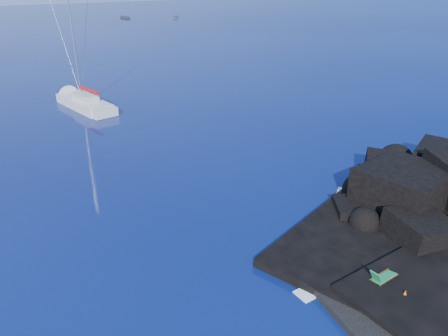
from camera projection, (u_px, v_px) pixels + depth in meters
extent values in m
plane|color=#040C40|center=(344.00, 335.00, 18.02)|extent=(400.00, 400.00, 0.00)
cube|color=black|center=(409.00, 293.00, 20.37)|extent=(9.08, 6.86, 0.70)
cube|color=white|center=(417.00, 306.00, 19.05)|extent=(1.87, 0.95, 0.05)
cone|color=#D5580B|center=(405.00, 295.00, 19.38)|extent=(0.42, 0.42, 0.49)
cube|color=#29292F|center=(125.00, 18.00, 133.29)|extent=(1.98, 4.21, 0.54)
cube|color=#26272B|center=(176.00, 18.00, 133.39)|extent=(2.83, 4.20, 0.54)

